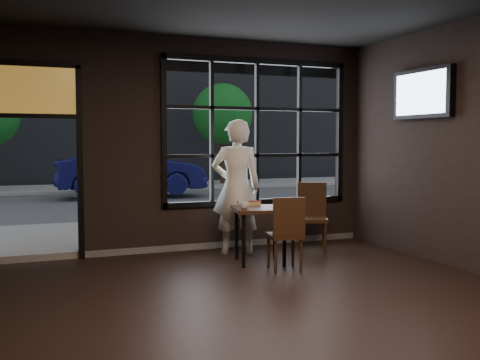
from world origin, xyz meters
name	(u,v)px	position (x,y,z in m)	size (l,w,h in m)	color
floor	(287,320)	(0.00, 0.00, -0.01)	(6.00, 7.00, 0.02)	black
window_frame	(257,132)	(1.20, 3.50, 1.80)	(3.06, 0.12, 2.28)	black
stained_transom	(32,90)	(-2.10, 3.50, 2.35)	(1.20, 0.06, 0.70)	orange
street_asphalt	(69,175)	(0.00, 24.00, -0.02)	(60.00, 41.00, 0.04)	#545456
building_across	(67,15)	(0.00, 23.00, 7.50)	(28.00, 12.00, 15.00)	#5B5956
cafe_table	(260,235)	(0.74, 2.32, 0.38)	(0.71, 0.71, 0.77)	black
chair_near	(285,233)	(0.86, 1.81, 0.48)	(0.41, 0.41, 0.96)	black
chair_window	(312,217)	(1.81, 2.79, 0.51)	(0.44, 0.44, 1.03)	black
man	(236,187)	(0.67, 3.02, 0.99)	(0.72, 0.47, 1.98)	white
hotdog	(254,203)	(0.75, 2.55, 0.79)	(0.20, 0.08, 0.06)	tan
cup	(244,205)	(0.47, 2.22, 0.81)	(0.12, 0.12, 0.10)	silver
tv	(423,94)	(2.93, 1.72, 2.32)	(0.13, 1.17, 0.68)	black
navy_car	(131,170)	(0.78, 11.80, 0.81)	(1.49, 4.28, 1.41)	#0D0E3E
tree_right	(223,114)	(4.69, 14.75, 2.64)	(2.20, 2.20, 3.75)	#332114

